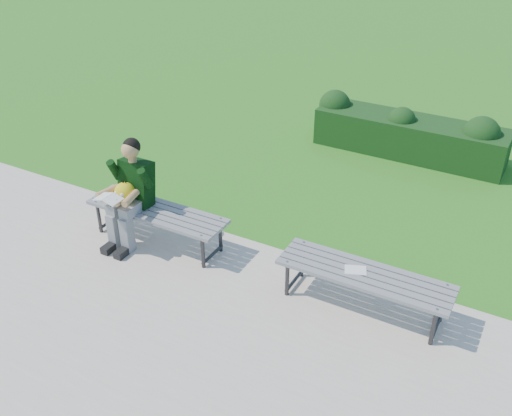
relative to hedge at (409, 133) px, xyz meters
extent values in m
plane|color=#386D21|center=(-0.66, -3.45, -0.36)|extent=(80.00, 80.00, 0.00)
cube|color=#BFB6A3|center=(-0.66, -5.20, -0.35)|extent=(30.00, 3.50, 0.02)
cube|color=#0C370C|center=(0.01, 0.00, -0.06)|extent=(3.02, 0.80, 0.60)
sphere|color=#0C370C|center=(-1.31, 0.06, 0.21)|extent=(0.54, 0.54, 0.53)
sphere|color=#0C370C|center=(-0.12, -0.07, 0.21)|extent=(0.45, 0.45, 0.45)
sphere|color=#0C370C|center=(1.08, -0.03, 0.21)|extent=(0.57, 0.57, 0.56)
cube|color=gray|center=(-1.96, -4.22, 0.09)|extent=(1.80, 0.08, 0.04)
cube|color=gray|center=(-1.96, -4.12, 0.09)|extent=(1.80, 0.08, 0.04)
cube|color=gray|center=(-1.96, -4.02, 0.09)|extent=(1.80, 0.08, 0.04)
cube|color=gray|center=(-1.96, -3.91, 0.09)|extent=(1.80, 0.09, 0.04)
cube|color=gray|center=(-1.96, -3.81, 0.09)|extent=(1.80, 0.08, 0.04)
cylinder|color=#2D2D30|center=(-2.74, -4.21, -0.14)|extent=(0.04, 0.04, 0.41)
cylinder|color=#2D2D30|center=(-2.74, -3.83, -0.14)|extent=(0.04, 0.04, 0.41)
cylinder|color=#2D2D30|center=(-2.74, -4.02, 0.04)|extent=(0.04, 0.42, 0.04)
cylinder|color=#2D2D30|center=(-2.74, -4.02, -0.28)|extent=(0.04, 0.42, 0.04)
cylinder|color=gray|center=(-2.74, -4.22, 0.11)|extent=(0.02, 0.02, 0.01)
cylinder|color=gray|center=(-2.74, -3.81, 0.11)|extent=(0.02, 0.02, 0.01)
cylinder|color=#2D2D30|center=(-1.18, -4.21, -0.14)|extent=(0.04, 0.04, 0.41)
cylinder|color=#2D2D30|center=(-1.18, -3.83, -0.14)|extent=(0.04, 0.04, 0.41)
cylinder|color=#2D2D30|center=(-1.18, -4.02, 0.04)|extent=(0.04, 0.42, 0.04)
cylinder|color=#2D2D30|center=(-1.18, -4.02, -0.28)|extent=(0.04, 0.42, 0.04)
cylinder|color=gray|center=(-1.18, -4.22, 0.11)|extent=(0.02, 0.02, 0.01)
cylinder|color=gray|center=(-1.18, -3.81, 0.11)|extent=(0.02, 0.02, 0.01)
cube|color=gray|center=(0.66, -4.20, 0.09)|extent=(1.80, 0.08, 0.04)
cube|color=gray|center=(0.66, -4.10, 0.09)|extent=(1.80, 0.08, 0.04)
cube|color=gray|center=(0.66, -4.00, 0.09)|extent=(1.80, 0.08, 0.04)
cube|color=gray|center=(0.66, -3.89, 0.09)|extent=(1.80, 0.08, 0.04)
cube|color=gray|center=(0.66, -3.79, 0.09)|extent=(1.80, 0.08, 0.04)
cylinder|color=#2D2D30|center=(-0.12, -4.19, -0.14)|extent=(0.04, 0.04, 0.41)
cylinder|color=#2D2D30|center=(-0.12, -3.81, -0.14)|extent=(0.04, 0.04, 0.41)
cylinder|color=#2D2D30|center=(-0.12, -4.00, 0.04)|extent=(0.04, 0.42, 0.04)
cylinder|color=#2D2D30|center=(-0.12, -4.00, -0.28)|extent=(0.04, 0.42, 0.04)
cylinder|color=gray|center=(-0.12, -4.20, 0.11)|extent=(0.02, 0.02, 0.01)
cylinder|color=gray|center=(-0.12, -3.79, 0.11)|extent=(0.02, 0.02, 0.01)
cylinder|color=#2D2D30|center=(1.44, -4.19, -0.14)|extent=(0.04, 0.04, 0.41)
cylinder|color=#2D2D30|center=(1.44, -3.81, -0.14)|extent=(0.04, 0.04, 0.41)
cylinder|color=#2D2D30|center=(1.44, -4.00, 0.04)|extent=(0.04, 0.42, 0.04)
cylinder|color=#2D2D30|center=(1.44, -4.00, -0.28)|extent=(0.04, 0.42, 0.04)
cylinder|color=gray|center=(1.44, -4.20, 0.11)|extent=(0.02, 0.02, 0.01)
cylinder|color=gray|center=(1.44, -3.79, 0.11)|extent=(0.02, 0.02, 0.01)
cube|color=gray|center=(-2.36, -4.18, 0.17)|extent=(0.14, 0.42, 0.13)
cube|color=gray|center=(-2.16, -4.18, 0.17)|extent=(0.14, 0.42, 0.13)
cube|color=gray|center=(-2.36, -4.36, -0.12)|extent=(0.12, 0.13, 0.45)
cube|color=gray|center=(-2.16, -4.36, -0.12)|extent=(0.12, 0.13, 0.45)
cube|color=black|center=(-2.36, -4.46, -0.30)|extent=(0.11, 0.26, 0.09)
cube|color=black|center=(-2.16, -4.46, -0.30)|extent=(0.11, 0.26, 0.09)
cube|color=black|center=(-2.26, -3.98, 0.39)|extent=(0.40, 0.30, 0.59)
cylinder|color=tan|center=(-2.26, -4.00, 0.71)|extent=(0.10, 0.10, 0.08)
sphere|color=tan|center=(-2.26, -4.02, 0.84)|extent=(0.21, 0.21, 0.21)
sphere|color=black|center=(-2.26, -3.99, 0.87)|extent=(0.21, 0.21, 0.21)
cylinder|color=black|center=(-2.49, -4.08, 0.55)|extent=(0.10, 0.21, 0.30)
cylinder|color=black|center=(-2.03, -4.08, 0.55)|extent=(0.10, 0.21, 0.30)
cylinder|color=tan|center=(-2.43, -4.30, 0.38)|extent=(0.14, 0.31, 0.08)
cylinder|color=tan|center=(-2.09, -4.30, 0.38)|extent=(0.14, 0.31, 0.08)
sphere|color=tan|center=(-2.36, -4.46, 0.38)|extent=(0.09, 0.09, 0.09)
sphere|color=tan|center=(-2.16, -4.46, 0.38)|extent=(0.09, 0.09, 0.09)
sphere|color=yellow|center=(-2.26, -4.20, 0.36)|extent=(0.25, 0.25, 0.25)
cone|color=#D85418|center=(-2.26, -4.31, 0.35)|extent=(0.07, 0.07, 0.07)
cone|color=black|center=(-2.28, -4.19, 0.49)|extent=(0.03, 0.05, 0.08)
cone|color=black|center=(-2.25, -4.18, 0.48)|extent=(0.03, 0.04, 0.07)
sphere|color=white|center=(-2.31, -4.30, 0.39)|extent=(0.05, 0.05, 0.05)
sphere|color=white|center=(-2.22, -4.30, 0.39)|extent=(0.05, 0.05, 0.05)
cube|color=white|center=(-2.34, -4.48, 0.42)|extent=(0.15, 0.20, 0.05)
cube|color=white|center=(-2.19, -4.48, 0.42)|extent=(0.15, 0.20, 0.05)
cube|color=white|center=(0.56, -4.00, 0.11)|extent=(0.26, 0.23, 0.01)
camera|label=1|loc=(1.93, -8.59, 3.65)|focal=40.00mm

